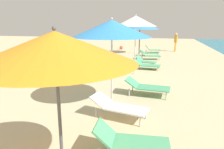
{
  "coord_description": "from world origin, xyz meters",
  "views": [
    {
      "loc": [
        1.25,
        1.7,
        2.45
      ],
      "look_at": [
        -0.12,
        7.22,
        1.08
      ],
      "focal_mm": 33.51,
      "sensor_mm": 36.0,
      "label": 1
    }
  ],
  "objects_px": {
    "lounger_fourth_shoreside": "(147,65)",
    "lounger_farthest_shoreside": "(153,49)",
    "lounger_fifth_inland": "(146,61)",
    "lounger_third_inland": "(119,106)",
    "umbrella_fourth": "(136,21)",
    "lounger_second_shoreside": "(130,141)",
    "umbrella_second": "(55,48)",
    "lounger_farthest_inland": "(149,53)",
    "beach_ball": "(121,48)",
    "umbrella_farthest": "(140,24)",
    "person_walking_near": "(176,40)",
    "umbrella_third": "(112,29)",
    "umbrella_fifth": "(140,25)",
    "lounger_fifth_shoreside": "(150,55)",
    "lounger_third_shoreside": "(147,86)"
  },
  "relations": [
    {
      "from": "umbrella_farthest",
      "to": "lounger_second_shoreside",
      "type": "bearing_deg",
      "value": -83.83
    },
    {
      "from": "umbrella_second",
      "to": "lounger_third_inland",
      "type": "height_order",
      "value": "umbrella_second"
    },
    {
      "from": "umbrella_farthest",
      "to": "lounger_farthest_shoreside",
      "type": "relative_size",
      "value": 1.93
    },
    {
      "from": "umbrella_fourth",
      "to": "umbrella_fifth",
      "type": "bearing_deg",
      "value": 93.25
    },
    {
      "from": "lounger_farthest_shoreside",
      "to": "umbrella_farthest",
      "type": "bearing_deg",
      "value": -147.27
    },
    {
      "from": "umbrella_third",
      "to": "lounger_farthest_shoreside",
      "type": "xyz_separation_m",
      "value": [
        0.54,
        12.76,
        -2.04
      ]
    },
    {
      "from": "umbrella_second",
      "to": "umbrella_fifth",
      "type": "xyz_separation_m",
      "value": [
        -0.17,
        11.35,
        0.25
      ]
    },
    {
      "from": "lounger_third_inland",
      "to": "person_walking_near",
      "type": "bearing_deg",
      "value": 93.83
    },
    {
      "from": "lounger_fifth_shoreside",
      "to": "umbrella_farthest",
      "type": "bearing_deg",
      "value": 99.86
    },
    {
      "from": "umbrella_farthest",
      "to": "umbrella_third",
      "type": "bearing_deg",
      "value": -87.33
    },
    {
      "from": "lounger_farthest_inland",
      "to": "umbrella_farthest",
      "type": "bearing_deg",
      "value": 127.95
    },
    {
      "from": "beach_ball",
      "to": "lounger_fourth_shoreside",
      "type": "bearing_deg",
      "value": -69.85
    },
    {
      "from": "lounger_fifth_inland",
      "to": "person_walking_near",
      "type": "xyz_separation_m",
      "value": [
        2.05,
        7.43,
        0.75
      ]
    },
    {
      "from": "lounger_farthest_inland",
      "to": "lounger_fourth_shoreside",
      "type": "bearing_deg",
      "value": -86.61
    },
    {
      "from": "lounger_second_shoreside",
      "to": "lounger_farthest_shoreside",
      "type": "bearing_deg",
      "value": 86.96
    },
    {
      "from": "lounger_farthest_shoreside",
      "to": "lounger_farthest_inland",
      "type": "height_order",
      "value": "lounger_farthest_shoreside"
    },
    {
      "from": "umbrella_fifth",
      "to": "beach_ball",
      "type": "height_order",
      "value": "umbrella_fifth"
    },
    {
      "from": "lounger_fourth_shoreside",
      "to": "lounger_farthest_shoreside",
      "type": "relative_size",
      "value": 1.01
    },
    {
      "from": "lounger_fifth_inland",
      "to": "beach_ball",
      "type": "xyz_separation_m",
      "value": [
        -3.11,
        7.92,
        -0.1
      ]
    },
    {
      "from": "umbrella_second",
      "to": "umbrella_farthest",
      "type": "relative_size",
      "value": 0.88
    },
    {
      "from": "umbrella_fourth",
      "to": "umbrella_fifth",
      "type": "relative_size",
      "value": 1.06
    },
    {
      "from": "umbrella_fourth",
      "to": "lounger_fifth_shoreside",
      "type": "bearing_deg",
      "value": 84.61
    },
    {
      "from": "lounger_second_shoreside",
      "to": "lounger_farthest_inland",
      "type": "distance_m",
      "value": 13.0
    },
    {
      "from": "lounger_second_shoreside",
      "to": "lounger_fourth_shoreside",
      "type": "xyz_separation_m",
      "value": [
        -0.33,
        7.97,
        -0.03
      ]
    },
    {
      "from": "umbrella_farthest",
      "to": "beach_ball",
      "type": "bearing_deg",
      "value": 127.03
    },
    {
      "from": "umbrella_fourth",
      "to": "beach_ball",
      "type": "relative_size",
      "value": 8.38
    },
    {
      "from": "lounger_second_shoreside",
      "to": "umbrella_fourth",
      "type": "height_order",
      "value": "umbrella_fourth"
    },
    {
      "from": "lounger_fourth_shoreside",
      "to": "beach_ball",
      "type": "bearing_deg",
      "value": 114.52
    },
    {
      "from": "lounger_fifth_shoreside",
      "to": "umbrella_third",
      "type": "bearing_deg",
      "value": -105.5
    },
    {
      "from": "lounger_second_shoreside",
      "to": "lounger_fourth_shoreside",
      "type": "height_order",
      "value": "lounger_second_shoreside"
    },
    {
      "from": "lounger_second_shoreside",
      "to": "lounger_fifth_inland",
      "type": "height_order",
      "value": "lounger_second_shoreside"
    },
    {
      "from": "umbrella_second",
      "to": "lounger_fifth_inland",
      "type": "distance_m",
      "value": 10.25
    },
    {
      "from": "lounger_third_shoreside",
      "to": "lounger_farthest_shoreside",
      "type": "relative_size",
      "value": 1.1
    },
    {
      "from": "beach_ball",
      "to": "lounger_third_inland",
      "type": "bearing_deg",
      "value": -78.74
    },
    {
      "from": "lounger_third_inland",
      "to": "umbrella_fourth",
      "type": "xyz_separation_m",
      "value": [
        -0.3,
        5.17,
        2.26
      ]
    },
    {
      "from": "lounger_fourth_shoreside",
      "to": "lounger_farthest_shoreside",
      "type": "xyz_separation_m",
      "value": [
        -0.13,
        7.28,
        0.02
      ]
    },
    {
      "from": "lounger_third_shoreside",
      "to": "umbrella_fifth",
      "type": "bearing_deg",
      "value": 103.35
    },
    {
      "from": "lounger_farthest_inland",
      "to": "beach_ball",
      "type": "distance_m",
      "value": 5.01
    },
    {
      "from": "lounger_second_shoreside",
      "to": "lounger_farthest_inland",
      "type": "bearing_deg",
      "value": 87.9
    },
    {
      "from": "lounger_second_shoreside",
      "to": "lounger_fourth_shoreside",
      "type": "relative_size",
      "value": 1.02
    },
    {
      "from": "umbrella_third",
      "to": "umbrella_fifth",
      "type": "relative_size",
      "value": 0.96
    },
    {
      "from": "lounger_fourth_shoreside",
      "to": "lounger_fifth_inland",
      "type": "distance_m",
      "value": 1.09
    },
    {
      "from": "umbrella_second",
      "to": "lounger_second_shoreside",
      "type": "xyz_separation_m",
      "value": [
        0.89,
        1.02,
        -1.86
      ]
    },
    {
      "from": "umbrella_farthest",
      "to": "lounger_farthest_inland",
      "type": "height_order",
      "value": "umbrella_farthest"
    },
    {
      "from": "umbrella_third",
      "to": "umbrella_second",
      "type": "bearing_deg",
      "value": -88.37
    },
    {
      "from": "lounger_fourth_shoreside",
      "to": "lounger_fifth_shoreside",
      "type": "bearing_deg",
      "value": 95.84
    },
    {
      "from": "lounger_fourth_shoreside",
      "to": "lounger_farthest_shoreside",
      "type": "distance_m",
      "value": 7.29
    },
    {
      "from": "lounger_third_inland",
      "to": "umbrella_fifth",
      "type": "bearing_deg",
      "value": 105.06
    },
    {
      "from": "umbrella_farthest",
      "to": "lounger_farthest_shoreside",
      "type": "height_order",
      "value": "umbrella_farthest"
    },
    {
      "from": "umbrella_second",
      "to": "lounger_farthest_shoreside",
      "type": "height_order",
      "value": "umbrella_second"
    }
  ]
}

